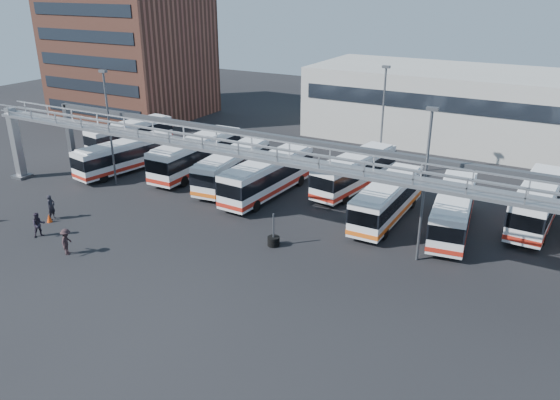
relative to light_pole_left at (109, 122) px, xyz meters
The scene contains 21 objects.
ground 18.78m from the light_pole_left, 26.57° to the right, with size 140.00×140.00×0.00m, color black.
gantry 16.14m from the light_pole_left, ahead, with size 51.40×5.15×7.10m.
apartment_building 28.52m from the light_pole_left, 129.29° to the left, with size 18.00×15.00×16.00m, color brown.
warehouse 41.07m from the light_pole_left, 46.97° to the left, with size 42.00×14.00×8.00m, color #9E9E99.
light_pole_left is the anchor object (origin of this frame).
light_pole_mid 28.02m from the light_pole_left, ahead, with size 0.70×0.35×10.21m.
light_pole_back 24.41m from the light_pole_left, 34.99° to the left, with size 0.70×0.35×10.21m.
bus_0 11.73m from the light_pole_left, 126.23° to the left, with size 3.83×10.24×3.04m.
bus_1 5.28m from the light_pole_left, 118.44° to the left, with size 4.15×10.28×3.04m.
bus_2 8.50m from the light_pole_left, 52.40° to the left, with size 2.73×11.44×3.47m.
bus_3 11.38m from the light_pole_left, 28.53° to the left, with size 3.34×10.59×3.16m.
bus_4 14.69m from the light_pole_left, 17.46° to the left, with size 3.15×11.12×3.34m.
bus_5 21.86m from the light_pole_left, 25.18° to the left, with size 4.07×10.83×3.21m.
bus_6 24.77m from the light_pole_left, 10.13° to the left, with size 2.51×10.41×3.15m.
bus_7 29.57m from the light_pole_left, ahead, with size 3.72×10.69×3.18m.
bus_8 35.52m from the light_pole_left, 14.73° to the left, with size 3.21×11.08×3.32m.
pedestrian_a 9.58m from the light_pole_left, 79.80° to the right, with size 0.72×0.47×1.98m, color black.
pedestrian_b 12.22m from the light_pole_left, 73.27° to the right, with size 0.90×0.70×1.85m, color #29212E.
pedestrian_c 14.53m from the light_pole_left, 58.40° to the right, with size 1.19×0.68×1.84m, color #2F1F23.
cone_right 10.39m from the light_pole_left, 78.86° to the right, with size 0.41×0.41×0.66m, color #DA3E0C.
tire_stack 19.80m from the light_pole_left, 11.54° to the right, with size 0.85×0.85×2.43m.
Camera 1 is at (19.70, -25.36, 17.19)m, focal length 35.00 mm.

